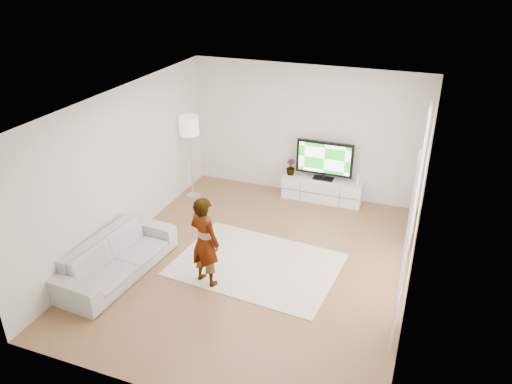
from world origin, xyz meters
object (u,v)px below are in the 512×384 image
at_px(television, 325,159).
at_px(rug, 257,264).
at_px(player, 205,241).
at_px(floor_lamp, 189,129).
at_px(sofa, 117,257).
at_px(media_console, 322,189).

height_order(television, rug, television).
relative_size(player, floor_lamp, 0.84).
xyz_separation_m(television, player, (-1.02, -3.57, -0.16)).
xyz_separation_m(rug, floor_lamp, (-2.22, 1.97, 1.52)).
relative_size(television, sofa, 0.54).
bearing_deg(television, floor_lamp, -162.21).
bearing_deg(media_console, rug, -98.96).
distance_m(rug, floor_lamp, 3.34).
distance_m(media_console, sofa, 4.58).
xyz_separation_m(media_console, floor_lamp, (-2.66, -0.83, 1.29)).
bearing_deg(rug, floor_lamp, 138.34).
bearing_deg(media_console, television, 90.00).
xyz_separation_m(sofa, floor_lamp, (-0.18, 3.02, 1.20)).
relative_size(sofa, floor_lamp, 1.23).
height_order(media_console, television, television).
bearing_deg(player, rug, -109.86).
bearing_deg(media_console, player, -106.14).
bearing_deg(player, media_console, -87.79).
distance_m(media_console, television, 0.69).
relative_size(rug, floor_lamp, 1.49).
relative_size(media_console, rug, 0.63).
bearing_deg(floor_lamp, rug, -41.66).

